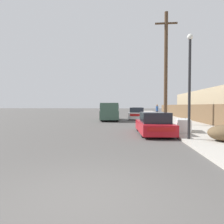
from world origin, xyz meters
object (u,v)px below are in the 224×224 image
object	(u,v)px
utility_pole	(166,67)
pickup_truck	(110,112)
car_parked_mid	(137,114)
parked_sports_car_red	(154,124)
discarded_fridge	(183,125)
car_parked_far	(137,111)
pedestrian	(157,110)
street_lamp	(190,79)

from	to	relation	value
utility_pole	pickup_truck	bearing A→B (deg)	135.84
car_parked_mid	pickup_truck	distance (m)	3.84
parked_sports_car_red	discarded_fridge	bearing A→B (deg)	17.79
car_parked_mid	car_parked_far	size ratio (longest dim) A/B	1.02
parked_sports_car_red	pedestrian	distance (m)	16.15
pickup_truck	street_lamp	size ratio (longest dim) A/B	1.17
pedestrian	utility_pole	bearing A→B (deg)	-94.36
pickup_truck	discarded_fridge	bearing A→B (deg)	116.06
street_lamp	pedestrian	distance (m)	18.30
pedestrian	car_parked_mid	bearing A→B (deg)	-129.32
car_parked_far	street_lamp	bearing A→B (deg)	-82.13
car_parked_far	utility_pole	xyz separation A→B (m)	(1.59, -17.87, 4.20)
parked_sports_car_red	pedestrian	world-z (taller)	pedestrian
car_parked_mid	car_parked_far	world-z (taller)	car_parked_mid
pickup_truck	pedestrian	xyz separation A→B (m)	(5.92, 5.82, 0.03)
discarded_fridge	car_parked_far	distance (m)	22.43
car_parked_mid	utility_pole	bearing A→B (deg)	-70.27
car_parked_mid	car_parked_far	bearing A→B (deg)	91.52
utility_pole	street_lamp	bearing A→B (deg)	-92.01
discarded_fridge	utility_pole	size ratio (longest dim) A/B	0.19
car_parked_mid	pickup_truck	size ratio (longest dim) A/B	0.83
parked_sports_car_red	car_parked_far	xyz separation A→B (m)	(-0.00, 23.06, 0.06)
car_parked_far	car_parked_mid	bearing A→B (deg)	-87.62
car_parked_mid	pickup_truck	bearing A→B (deg)	-138.76
pedestrian	discarded_fridge	bearing A→B (deg)	-92.15
utility_pole	street_lamp	world-z (taller)	utility_pole
street_lamp	car_parked_far	bearing A→B (deg)	93.02
discarded_fridge	utility_pole	bearing A→B (deg)	102.35
pickup_truck	pedestrian	world-z (taller)	pickup_truck
discarded_fridge	parked_sports_car_red	bearing A→B (deg)	-149.98
parked_sports_car_red	utility_pole	bearing A→B (deg)	69.88
discarded_fridge	parked_sports_car_red	size ratio (longest dim) A/B	0.42
car_parked_far	street_lamp	world-z (taller)	street_lamp
utility_pole	parked_sports_car_red	bearing A→B (deg)	-107.06
discarded_fridge	utility_pole	world-z (taller)	utility_pole
utility_pole	pedestrian	distance (m)	11.47
car_parked_far	pedestrian	size ratio (longest dim) A/B	2.71
street_lamp	utility_pole	bearing A→B (deg)	87.99
parked_sports_car_red	pickup_truck	size ratio (longest dim) A/B	0.77
street_lamp	pickup_truck	bearing A→B (deg)	111.40
discarded_fridge	car_parked_mid	size ratio (longest dim) A/B	0.38
car_parked_mid	pickup_truck	xyz separation A→B (m)	(-3.05, -2.32, 0.30)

